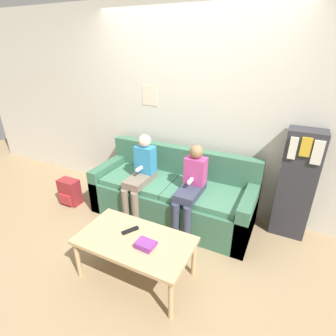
% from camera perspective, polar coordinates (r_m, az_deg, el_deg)
% --- Properties ---
extents(ground_plane, '(10.00, 10.00, 0.00)m').
position_cam_1_polar(ground_plane, '(3.24, -3.03, -14.77)').
color(ground_plane, '#937A56').
extents(wall_back, '(8.00, 0.06, 2.60)m').
position_cam_1_polar(wall_back, '(3.46, 4.69, 12.18)').
color(wall_back, beige).
rests_on(wall_back, ground_plane).
extents(couch, '(2.06, 0.78, 0.87)m').
position_cam_1_polar(couch, '(3.43, 1.02, -6.01)').
color(couch, '#38664C').
rests_on(couch, ground_plane).
extents(coffee_table, '(1.08, 0.59, 0.45)m').
position_cam_1_polar(coffee_table, '(2.56, -7.21, -15.88)').
color(coffee_table, tan).
rests_on(coffee_table, ground_plane).
extents(person_left, '(0.24, 0.54, 1.10)m').
position_cam_1_polar(person_left, '(3.28, -6.02, -1.42)').
color(person_left, '#756656').
rests_on(person_left, ground_plane).
extents(person_right, '(0.24, 0.54, 1.07)m').
position_cam_1_polar(person_right, '(3.01, 4.97, -4.20)').
color(person_right, '#33384C').
rests_on(person_right, ground_plane).
extents(tv_remote, '(0.12, 0.17, 0.02)m').
position_cam_1_polar(tv_remote, '(2.62, -8.23, -13.29)').
color(tv_remote, black).
rests_on(tv_remote, coffee_table).
extents(book_stack, '(0.18, 0.16, 0.06)m').
position_cam_1_polar(book_stack, '(2.43, -4.88, -16.20)').
color(book_stack, '#7A3389').
rests_on(book_stack, coffee_table).
extents(bookshelf, '(0.38, 0.27, 1.29)m').
position_cam_1_polar(bookshelf, '(3.29, 26.12, -3.29)').
color(bookshelf, '#2D2D33').
rests_on(bookshelf, ground_plane).
extents(backpack, '(0.29, 0.20, 0.37)m').
position_cam_1_polar(backpack, '(3.99, -20.63, -4.94)').
color(backpack, maroon).
rests_on(backpack, ground_plane).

